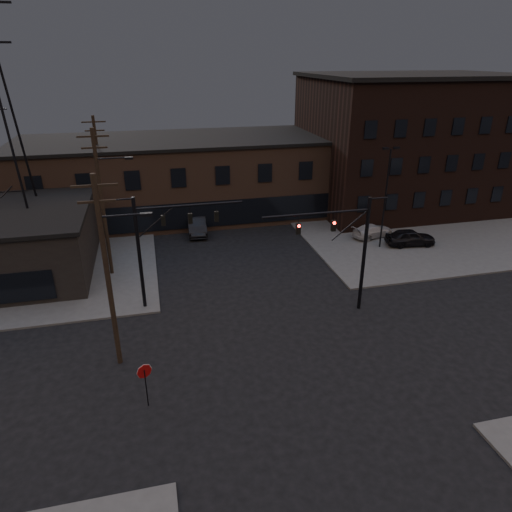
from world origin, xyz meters
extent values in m
plane|color=black|center=(0.00, 0.00, 0.00)|extent=(140.00, 140.00, 0.00)
cube|color=#474744|center=(22.00, 22.00, 0.07)|extent=(30.00, 30.00, 0.15)
cube|color=brown|center=(0.00, 28.00, 4.00)|extent=(40.00, 12.00, 8.00)
cube|color=black|center=(22.00, 26.00, 7.00)|extent=(22.00, 16.00, 14.00)
cylinder|color=black|center=(6.50, 4.50, 4.00)|extent=(0.24, 0.24, 8.00)
cylinder|color=black|center=(3.00, 4.50, 7.20)|extent=(7.00, 0.14, 0.14)
cube|color=#FF140C|center=(4.17, 4.50, 6.30)|extent=(0.28, 0.22, 0.70)
cube|color=#FF140C|center=(1.83, 4.50, 6.30)|extent=(0.28, 0.22, 0.70)
cylinder|color=black|center=(-8.00, 8.00, 4.00)|extent=(0.24, 0.24, 8.00)
cylinder|color=black|center=(-4.50, 8.00, 7.20)|extent=(7.00, 0.14, 0.14)
cube|color=black|center=(-6.25, 8.00, 6.30)|extent=(0.28, 0.22, 0.70)
cube|color=black|center=(-4.50, 8.00, 6.30)|extent=(0.28, 0.22, 0.70)
cube|color=black|center=(-2.75, 8.00, 6.30)|extent=(0.28, 0.22, 0.70)
cylinder|color=black|center=(-8.00, -2.00, 1.10)|extent=(0.06, 0.06, 2.20)
cylinder|color=maroon|center=(-8.00, -1.98, 2.10)|extent=(0.72, 0.33, 0.76)
cylinder|color=black|center=(-9.50, 2.00, 5.50)|extent=(0.28, 0.28, 11.00)
cube|color=black|center=(-9.50, 2.00, 10.40)|extent=(2.20, 0.12, 0.12)
cube|color=black|center=(-9.50, 2.00, 9.60)|extent=(1.80, 0.12, 0.12)
cube|color=black|center=(-7.20, 2.00, 8.75)|extent=(0.60, 0.25, 0.18)
cylinder|color=black|center=(-10.50, 14.00, 5.75)|extent=(0.28, 0.28, 11.50)
cube|color=black|center=(-10.50, 14.00, 10.90)|extent=(2.20, 0.12, 0.12)
cube|color=black|center=(-10.50, 14.00, 10.10)|extent=(1.80, 0.12, 0.12)
cube|color=black|center=(-8.20, 14.00, 9.25)|extent=(0.60, 0.25, 0.18)
cylinder|color=black|center=(-11.50, 26.00, 5.50)|extent=(0.28, 0.28, 11.00)
cube|color=black|center=(-11.50, 26.00, 10.40)|extent=(2.20, 0.12, 0.12)
cube|color=black|center=(-11.50, 26.00, 9.60)|extent=(1.80, 0.12, 0.12)
cylinder|color=black|center=(13.00, 14.00, 4.50)|extent=(0.14, 0.14, 9.00)
cube|color=black|center=(12.50, 14.00, 9.05)|extent=(0.50, 0.28, 0.18)
cube|color=black|center=(13.50, 14.00, 9.05)|extent=(0.50, 0.28, 0.18)
cylinder|color=black|center=(19.00, 19.00, 4.50)|extent=(0.14, 0.14, 9.00)
cube|color=black|center=(18.50, 19.00, 9.05)|extent=(0.50, 0.28, 0.18)
cube|color=black|center=(19.50, 19.00, 9.05)|extent=(0.50, 0.28, 0.18)
imported|color=black|center=(15.85, 13.73, 0.91)|extent=(4.62, 2.31, 1.51)
imported|color=#AFAFB1|center=(13.49, 16.44, 0.76)|extent=(4.52, 2.75, 1.22)
imported|color=black|center=(-2.74, 21.78, 0.82)|extent=(2.02, 5.08, 1.64)
camera|label=1|loc=(-6.89, -20.72, 16.19)|focal=32.00mm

